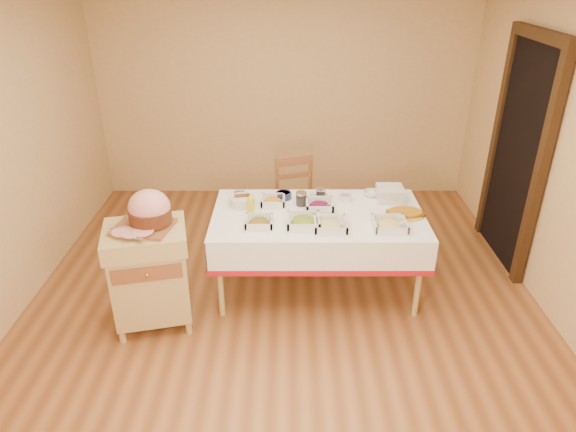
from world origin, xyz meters
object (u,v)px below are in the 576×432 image
object	(u,v)px
preserve_jar_left	(301,199)
preserve_jar_right	(321,195)
plate_stack	(390,194)
bread_basket	(242,201)
mustard_bottle	(251,205)
ham_on_board	(149,212)
brass_platter	(405,213)
dining_table	(318,230)
dining_chair	(298,203)
butcher_cart	(150,271)

from	to	relation	value
preserve_jar_left	preserve_jar_right	distance (m)	0.21
preserve_jar_left	plate_stack	xyz separation A→B (m)	(0.81, 0.10, 0.01)
bread_basket	mustard_bottle	bearing A→B (deg)	-64.32
preserve_jar_right	plate_stack	bearing A→B (deg)	-0.63
preserve_jar_left	bread_basket	xyz separation A→B (m)	(-0.52, -0.01, -0.01)
ham_on_board	mustard_bottle	bearing A→B (deg)	31.23
preserve_jar_right	plate_stack	xyz separation A→B (m)	(0.63, -0.01, 0.01)
brass_platter	plate_stack	bearing A→B (deg)	104.22
preserve_jar_left	mustard_bottle	distance (m)	0.47
mustard_bottle	plate_stack	world-z (taller)	mustard_bottle
ham_on_board	bread_basket	world-z (taller)	ham_on_board
ham_on_board	preserve_jar_right	distance (m)	1.56
preserve_jar_left	brass_platter	bearing A→B (deg)	-13.19
brass_platter	mustard_bottle	bearing A→B (deg)	179.16
dining_table	dining_chair	size ratio (longest dim) A/B	1.94
ham_on_board	mustard_bottle	size ratio (longest dim) A/B	2.32
butcher_cart	preserve_jar_right	world-z (taller)	butcher_cart
dining_table	preserve_jar_right	distance (m)	0.35
bread_basket	plate_stack	distance (m)	1.33
dining_table	preserve_jar_right	bearing A→B (deg)	82.30
dining_chair	preserve_jar_left	xyz separation A→B (m)	(0.02, -0.63, 0.33)
dining_chair	ham_on_board	bearing A→B (deg)	-132.38
dining_table	preserve_jar_left	size ratio (longest dim) A/B	14.54
butcher_cart	plate_stack	bearing A→B (deg)	20.98
dining_chair	brass_platter	world-z (taller)	dining_chair
preserve_jar_right	mustard_bottle	world-z (taller)	mustard_bottle
ham_on_board	plate_stack	xyz separation A→B (m)	(1.98, 0.74, -0.19)
butcher_cart	dining_chair	world-z (taller)	dining_chair
ham_on_board	plate_stack	bearing A→B (deg)	20.51
dining_table	dining_chair	bearing A→B (deg)	101.40
dining_table	dining_chair	distance (m)	0.82
ham_on_board	mustard_bottle	xyz separation A→B (m)	(0.74, 0.45, -0.16)
bread_basket	plate_stack	size ratio (longest dim) A/B	0.98
ham_on_board	butcher_cart	bearing A→B (deg)	-141.95
dining_table	preserve_jar_right	world-z (taller)	preserve_jar_right
dining_chair	brass_platter	bearing A→B (deg)	-42.93
preserve_jar_left	plate_stack	size ratio (longest dim) A/B	0.54
butcher_cart	brass_platter	xyz separation A→B (m)	(2.11, 0.47, 0.28)
preserve_jar_right	mustard_bottle	bearing A→B (deg)	-154.06
preserve_jar_left	mustard_bottle	size ratio (longest dim) A/B	0.64
butcher_cart	preserve_jar_left	bearing A→B (deg)	28.86
butcher_cart	brass_platter	world-z (taller)	butcher_cart
ham_on_board	bread_basket	distance (m)	0.93
dining_table	preserve_jar_left	bearing A→B (deg)	130.95
dining_table	plate_stack	world-z (taller)	plate_stack
butcher_cart	brass_platter	bearing A→B (deg)	12.47
dining_chair	brass_platter	distance (m)	1.27
dining_table	butcher_cart	world-z (taller)	butcher_cart
butcher_cart	preserve_jar_left	distance (m)	1.43
dining_table	mustard_bottle	xyz separation A→B (m)	(-0.58, -0.02, 0.25)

